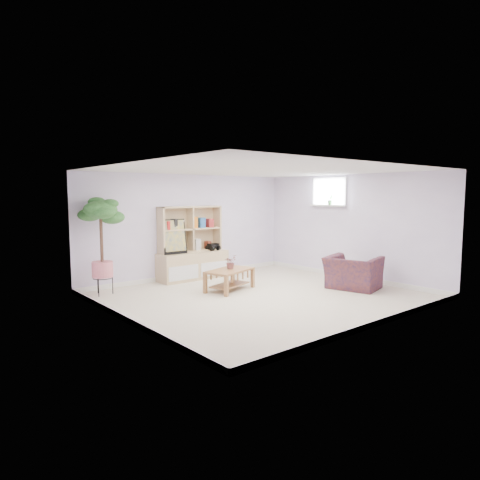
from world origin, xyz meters
TOP-DOWN VIEW (x-y plane):
  - floor at (0.00, 0.00)m, footprint 5.50×5.00m
  - ceiling at (0.00, 0.00)m, footprint 5.50×5.00m
  - walls at (0.00, 0.00)m, footprint 5.51×5.01m
  - baseboard at (0.00, 0.00)m, footprint 5.50×5.00m
  - window at (2.73, 0.60)m, footprint 0.10×0.98m
  - window_sill at (2.67, 0.60)m, footprint 0.14×1.00m
  - storage_unit at (-0.09, 2.24)m, footprint 1.67×0.57m
  - poster at (-0.59, 2.22)m, footprint 0.57×0.16m
  - toy_truck at (0.43, 2.17)m, footprint 0.38×0.28m
  - coffee_table at (-0.16, 0.78)m, footprint 1.17×0.86m
  - table_plant at (-0.10, 0.83)m, footprint 0.32×0.30m
  - floor_tree at (-2.30, 2.05)m, footprint 0.88×0.88m
  - armchair at (1.89, -0.73)m, footprint 1.13×1.23m
  - sill_plant at (2.67, 0.53)m, footprint 0.16×0.14m

SIDE VIEW (x-z plane):
  - floor at x=0.00m, z-range -0.01..0.01m
  - baseboard at x=0.00m, z-range 0.00..0.10m
  - coffee_table at x=-0.16m, z-range 0.00..0.43m
  - armchair at x=1.89m, z-range 0.00..0.76m
  - table_plant at x=-0.10m, z-range 0.43..0.72m
  - toy_truck at x=0.43m, z-range 0.63..0.82m
  - storage_unit at x=-0.09m, z-range 0.00..1.67m
  - floor_tree at x=-2.30m, z-range 0.00..1.90m
  - poster at x=-0.59m, z-range 0.63..1.40m
  - walls at x=0.00m, z-range 0.00..2.40m
  - window_sill at x=2.67m, z-range 1.66..1.70m
  - sill_plant at x=2.67m, z-range 1.70..1.93m
  - window at x=2.73m, z-range 1.66..2.34m
  - ceiling at x=0.00m, z-range 2.40..2.40m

